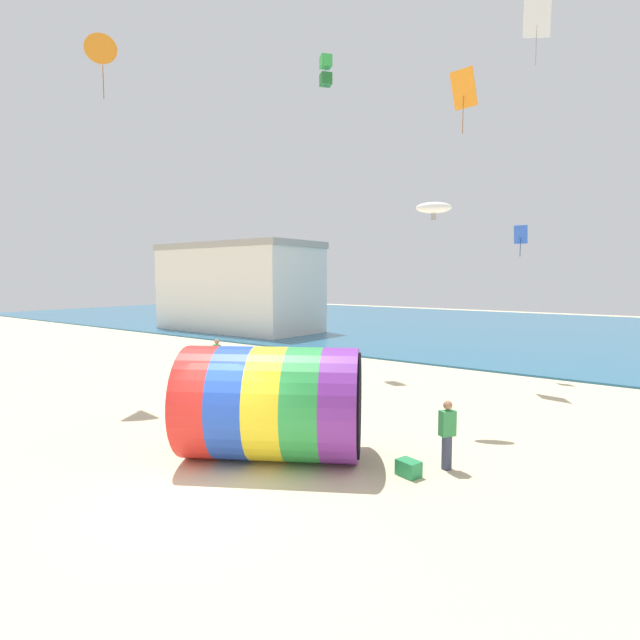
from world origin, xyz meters
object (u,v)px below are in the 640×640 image
kite_white_parafoil (434,208)px  kite_green_box (326,71)px  giant_inflatable_tube (272,403)px  cooler_box (409,468)px  kite_orange_delta (102,56)px  bystander_near_water (217,358)px  kite_handler (447,434)px  kite_orange_diamond (464,90)px  kite_white_diamond (537,18)px  kite_blue_diamond (521,235)px

kite_white_parafoil → kite_green_box: size_ratio=0.77×
giant_inflatable_tube → cooler_box: 3.58m
kite_orange_delta → bystander_near_water: (1.97, 3.80, -12.13)m
kite_handler → cooler_box: bearing=-119.9°
kite_orange_diamond → kite_white_diamond: bearing=-14.8°
kite_white_parafoil → bystander_near_water: size_ratio=0.67×
giant_inflatable_tube → kite_white_diamond: kite_white_diamond is taller
kite_handler → kite_blue_diamond: size_ratio=1.18×
bystander_near_water → cooler_box: bystander_near_water is taller
kite_green_box → kite_white_diamond: size_ratio=0.61×
kite_blue_diamond → kite_orange_diamond: size_ratio=0.53×
kite_white_parafoil → kite_orange_delta: kite_orange_delta is taller
kite_blue_diamond → kite_orange_diamond: bearing=-135.8°
kite_white_parafoil → kite_orange_delta: size_ratio=0.51×
kite_orange_delta → kite_blue_diamond: kite_orange_delta is taller
kite_orange_diamond → kite_orange_delta: bearing=-135.5°
kite_orange_diamond → bystander_near_water: bearing=-142.7°
kite_orange_delta → kite_white_parafoil: bearing=14.8°
kite_green_box → kite_orange_diamond: bearing=7.8°
giant_inflatable_tube → kite_white_diamond: (2.95, 11.60, 12.77)m
kite_white_diamond → cooler_box: (0.27, -10.61, -13.97)m
kite_orange_diamond → kite_green_box: bearing=-172.2°
kite_blue_diamond → kite_white_diamond: (1.08, -2.80, 7.82)m
kite_orange_delta → cooler_box: (13.89, -1.12, -12.84)m
bystander_near_water → kite_white_parafoil: bearing=-2.8°
kite_white_parafoil → cooler_box: (1.48, -4.40, -6.39)m
kite_orange_diamond → cooler_box: bearing=-73.5°
kite_orange_delta → bystander_near_water: size_ratio=1.30×
kite_handler → kite_orange_delta: size_ratio=0.73×
kite_green_box → kite_white_parafoil: bearing=-35.7°
kite_green_box → kite_white_diamond: kite_green_box is taller
kite_handler → bystander_near_water: size_ratio=0.95×
giant_inflatable_tube → kite_blue_diamond: (1.88, 14.40, 4.95)m
kite_blue_diamond → kite_white_diamond: bearing=-69.0°
kite_orange_delta → kite_blue_diamond: (12.54, 12.29, -6.68)m
kite_handler → bystander_near_water: bearing=162.2°
kite_blue_diamond → kite_orange_diamond: kite_orange_diamond is taller
kite_blue_diamond → bystander_near_water: size_ratio=0.80×
kite_orange_delta → kite_white_diamond: kite_white_diamond is taller
kite_orange_diamond → kite_blue_diamond: bearing=44.2°
cooler_box → kite_green_box: bearing=133.6°
kite_white_diamond → kite_blue_diamond: bearing=111.0°
kite_orange_delta → bystander_near_water: 12.86m
giant_inflatable_tube → kite_blue_diamond: size_ratio=3.68×
kite_handler → cooler_box: kite_handler is taller
kite_white_parafoil → kite_white_diamond: kite_white_diamond is taller
kite_orange_diamond → bystander_near_water: (-8.54, -6.52, -11.59)m
kite_green_box → kite_orange_diamond: size_ratio=0.58×
kite_white_parafoil → cooler_box: bearing=-71.4°
kite_white_diamond → bystander_near_water: (-11.65, -5.70, -13.27)m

